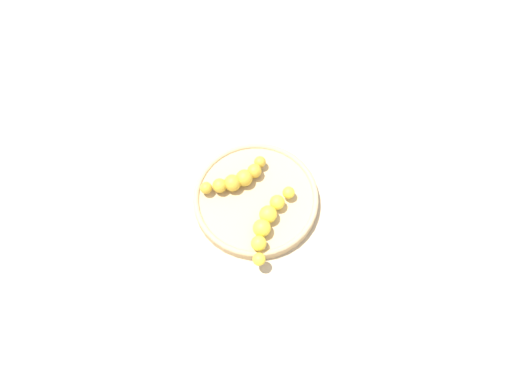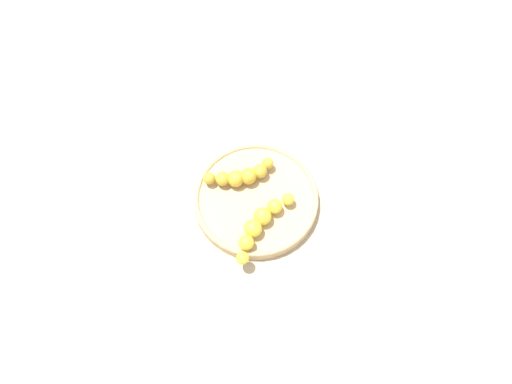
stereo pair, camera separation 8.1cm
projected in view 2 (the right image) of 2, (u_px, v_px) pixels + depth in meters
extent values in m
plane|color=tan|center=(256.00, 201.00, 0.85)|extent=(2.40, 2.40, 0.00)
cylinder|color=tan|center=(256.00, 199.00, 0.84)|extent=(0.22, 0.22, 0.02)
torus|color=tan|center=(256.00, 197.00, 0.83)|extent=(0.22, 0.22, 0.01)
sphere|color=gold|center=(210.00, 176.00, 0.83)|extent=(0.02, 0.02, 0.02)
sphere|color=gold|center=(223.00, 179.00, 0.83)|extent=(0.03, 0.03, 0.03)
sphere|color=gold|center=(236.00, 179.00, 0.83)|extent=(0.03, 0.03, 0.03)
sphere|color=gold|center=(248.00, 176.00, 0.83)|extent=(0.03, 0.03, 0.03)
sphere|color=gold|center=(260.00, 171.00, 0.84)|extent=(0.03, 0.03, 0.03)
sphere|color=gold|center=(270.00, 164.00, 0.84)|extent=(0.02, 0.02, 0.02)
sphere|color=yellow|center=(288.00, 199.00, 0.81)|extent=(0.02, 0.02, 0.02)
sphere|color=yellow|center=(274.00, 206.00, 0.81)|extent=(0.03, 0.03, 0.03)
sphere|color=yellow|center=(263.00, 216.00, 0.80)|extent=(0.03, 0.03, 0.03)
sphere|color=yellow|center=(253.00, 228.00, 0.79)|extent=(0.03, 0.03, 0.03)
sphere|color=yellow|center=(246.00, 242.00, 0.78)|extent=(0.03, 0.03, 0.03)
sphere|color=yellow|center=(243.00, 258.00, 0.77)|extent=(0.02, 0.02, 0.02)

